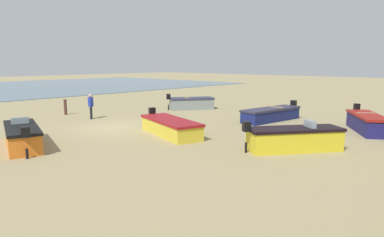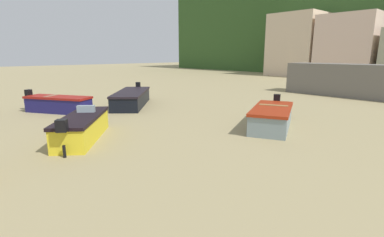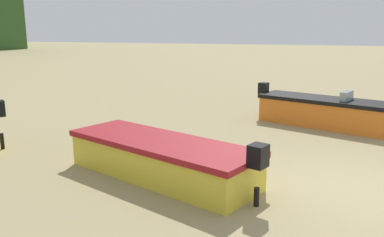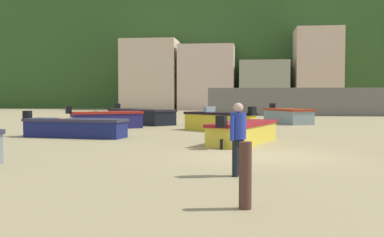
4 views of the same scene
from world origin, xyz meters
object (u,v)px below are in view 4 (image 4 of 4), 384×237
(boat_yellow_5, at_px, (243,132))
(mooring_post_near_water, at_px, (245,175))
(boat_navy_6, at_px, (75,128))
(boat_yellow_0, at_px, (219,121))
(beach_walker_foreground, at_px, (238,133))
(boat_navy_2, at_px, (106,120))
(boat_black_7, at_px, (141,117))
(boat_grey_3, at_px, (288,116))

(boat_yellow_5, xyz_separation_m, mooring_post_near_water, (0.16, -10.33, 0.12))
(boat_navy_6, distance_m, mooring_post_near_water, 13.99)
(boat_yellow_0, xyz_separation_m, beach_walker_foreground, (1.26, -13.31, 0.46))
(boat_navy_6, bearing_deg, boat_yellow_5, 85.90)
(boat_navy_2, height_order, beach_walker_foreground, beach_walker_foreground)
(mooring_post_near_water, xyz_separation_m, beach_walker_foreground, (-0.18, 3.00, 0.43))
(boat_black_7, relative_size, beach_walker_foreground, 3.08)
(boat_navy_6, bearing_deg, boat_grey_3, 147.53)
(beach_walker_foreground, bearing_deg, boat_yellow_5, -144.69)
(boat_navy_6, height_order, beach_walker_foreground, beach_walker_foreground)
(boat_navy_2, xyz_separation_m, boat_black_7, (0.91, 4.25, 0.00))
(boat_yellow_0, relative_size, boat_black_7, 0.77)
(boat_yellow_5, relative_size, boat_navy_6, 0.97)
(beach_walker_foreground, bearing_deg, boat_black_7, -125.02)
(mooring_post_near_water, bearing_deg, boat_yellow_5, 90.86)
(boat_yellow_0, relative_size, beach_walker_foreground, 2.37)
(boat_yellow_5, relative_size, beach_walker_foreground, 2.86)
(boat_navy_2, bearing_deg, mooring_post_near_water, -8.29)
(boat_navy_2, distance_m, boat_yellow_5, 10.27)
(boat_grey_3, bearing_deg, mooring_post_near_water, 57.46)
(boat_yellow_5, bearing_deg, boat_yellow_0, 120.14)
(boat_navy_6, bearing_deg, boat_yellow_0, 134.98)
(boat_grey_3, relative_size, beach_walker_foreground, 2.55)
(boat_yellow_0, relative_size, boat_grey_3, 0.93)
(boat_navy_2, height_order, boat_yellow_5, boat_navy_2)
(boat_yellow_0, height_order, boat_navy_2, boat_yellow_0)
(boat_black_7, distance_m, mooring_post_near_water, 22.62)
(boat_yellow_0, bearing_deg, boat_yellow_5, -130.33)
(boat_grey_3, bearing_deg, boat_navy_2, 4.29)
(boat_yellow_5, distance_m, mooring_post_near_water, 10.33)
(beach_walker_foreground, bearing_deg, boat_yellow_0, -139.06)
(boat_navy_2, xyz_separation_m, boat_navy_6, (0.31, -5.44, -0.06))
(boat_navy_6, xyz_separation_m, beach_walker_foreground, (7.17, -8.91, 0.54))
(boat_yellow_0, xyz_separation_m, boat_navy_2, (-6.21, 1.03, -0.02))
(boat_black_7, distance_m, beach_walker_foreground, 19.73)
(boat_navy_2, xyz_separation_m, boat_grey_3, (10.19, 6.04, 0.01))
(boat_yellow_0, distance_m, beach_walker_foreground, 13.38)
(boat_black_7, height_order, mooring_post_near_water, boat_black_7)
(boat_yellow_0, distance_m, boat_yellow_5, 6.12)
(boat_yellow_0, bearing_deg, mooring_post_near_water, -137.43)
(boat_black_7, bearing_deg, boat_yellow_0, 86.06)
(boat_navy_2, distance_m, boat_grey_3, 11.84)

